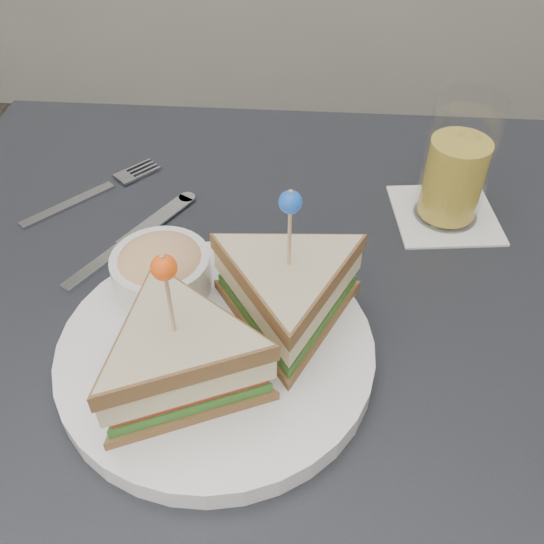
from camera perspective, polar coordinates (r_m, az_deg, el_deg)
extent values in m
cube|color=black|center=(0.59, -1.04, -5.17)|extent=(0.80, 0.80, 0.03)
cylinder|color=black|center=(1.17, -16.58, -3.26)|extent=(0.04, 0.04, 0.72)
cylinder|color=black|center=(1.15, 18.60, -5.13)|extent=(0.04, 0.04, 0.72)
cylinder|color=white|center=(0.54, -5.23, -7.68)|extent=(0.31, 0.31, 0.02)
cylinder|color=white|center=(0.54, -5.30, -6.95)|extent=(0.31, 0.31, 0.01)
cylinder|color=tan|center=(0.44, -9.63, -2.75)|extent=(0.00, 0.00, 0.09)
sphere|color=#FB510F|center=(0.41, -10.15, 0.41)|extent=(0.02, 0.02, 0.02)
cylinder|color=tan|center=(0.48, 1.66, 3.47)|extent=(0.00, 0.00, 0.09)
sphere|color=blue|center=(0.46, 1.74, 6.59)|extent=(0.02, 0.02, 0.02)
cylinder|color=white|center=(0.58, -10.30, -0.16)|extent=(0.10, 0.10, 0.04)
ellipsoid|color=#E0B772|center=(0.57, -10.48, 0.89)|extent=(0.09, 0.09, 0.04)
cube|color=#B5B8C0|center=(0.75, -18.63, 6.01)|extent=(0.09, 0.10, 0.00)
cube|color=#B5B8C0|center=(0.77, -13.71, 8.63)|extent=(0.03, 0.03, 0.00)
cube|color=white|center=(0.65, -16.11, 0.61)|extent=(0.06, 0.08, 0.01)
cube|color=white|center=(0.69, -10.87, 4.77)|extent=(0.07, 0.10, 0.00)
cylinder|color=white|center=(0.72, -8.00, 6.96)|extent=(0.03, 0.03, 0.00)
cube|color=white|center=(0.72, 15.93, 5.21)|extent=(0.13, 0.13, 0.00)
cylinder|color=gold|center=(0.69, 16.72, 8.45)|extent=(0.07, 0.07, 0.09)
cylinder|color=white|center=(0.68, 17.09, 9.97)|extent=(0.08, 0.08, 0.14)
cube|color=white|center=(0.68, 18.02, 11.62)|extent=(0.02, 0.02, 0.02)
cube|color=white|center=(0.67, 16.55, 10.80)|extent=(0.02, 0.02, 0.02)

